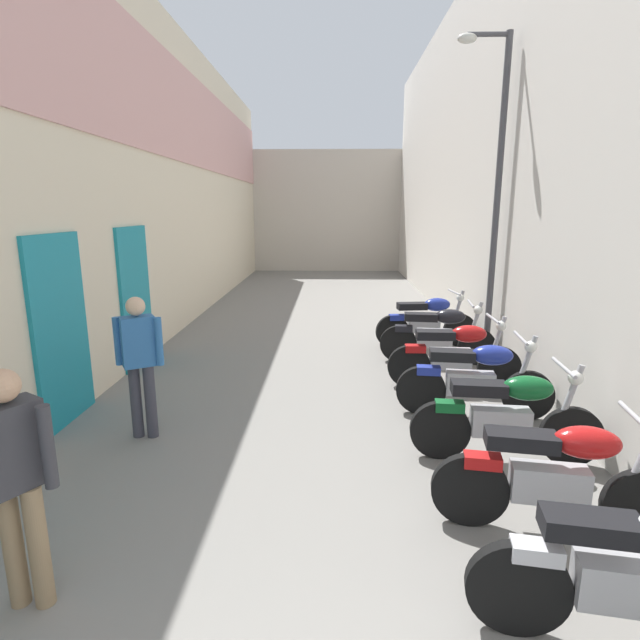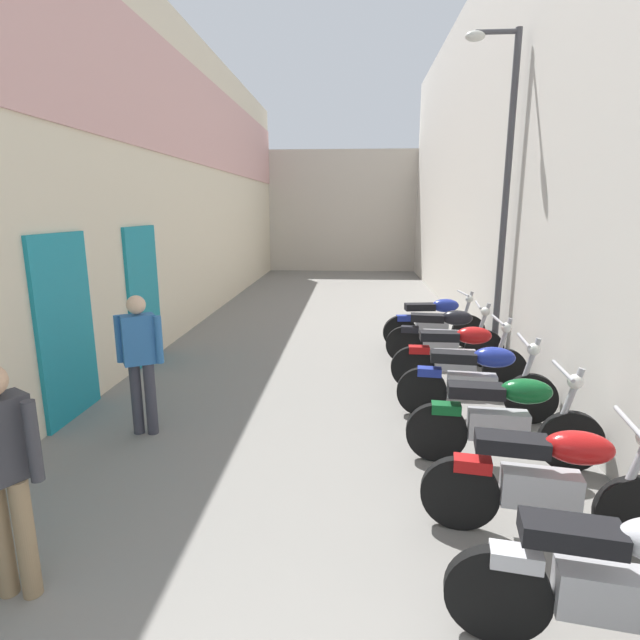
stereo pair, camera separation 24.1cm
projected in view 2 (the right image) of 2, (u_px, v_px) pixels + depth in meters
The scene contains 14 objects.
ground_plane at pixel (323, 360), 8.28m from camera, with size 36.19×36.19×0.00m, color slate.
building_left at pixel (172, 177), 9.69m from camera, with size 0.45×20.19×6.08m.
building_right at pixel (495, 153), 9.25m from camera, with size 0.45×20.19×6.96m.
building_far_end at pixel (343, 211), 20.51m from camera, with size 8.79×2.00×4.70m, color beige.
motorcycle_second at pixel (624, 583), 2.66m from camera, with size 1.84×0.58×1.04m.
motorcycle_third at pixel (550, 480), 3.68m from camera, with size 1.84×0.58×1.04m.
motorcycle_fourth at pixel (505, 418), 4.77m from camera, with size 1.85×0.58×1.04m.
motorcycle_fifth at pixel (477, 379), 5.85m from camera, with size 1.85×0.58×1.04m.
motorcycle_sixth at pixel (460, 355), 6.82m from camera, with size 1.85×0.58×1.04m.
motorcycle_seventh at pixel (445, 334), 7.92m from camera, with size 1.85×0.58×1.04m.
motorcycle_eighth at pixel (435, 321), 8.87m from camera, with size 1.85×0.58×1.04m.
pedestrian_mid_alley at pixel (2, 466), 3.05m from camera, with size 0.52×0.39×1.57m.
pedestrian_further_down at pixel (140, 355), 5.38m from camera, with size 0.52×0.35×1.57m.
street_lamp at pixel (501, 181), 7.39m from camera, with size 0.79×0.18×4.94m.
Camera 2 is at (0.48, 0.18, 2.47)m, focal length 27.84 mm.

